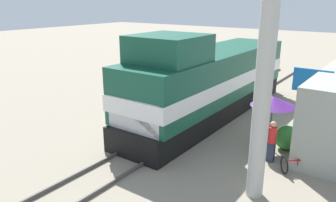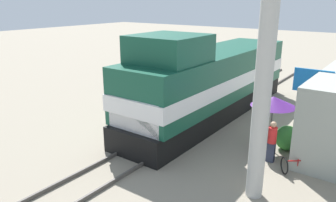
# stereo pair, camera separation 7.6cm
# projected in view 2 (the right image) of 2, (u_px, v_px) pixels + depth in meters

# --- Properties ---
(ground_plane) EXTENTS (120.00, 120.00, 0.00)m
(ground_plane) POSITION_uv_depth(u_px,v_px,m) (171.00, 137.00, 15.37)
(ground_plane) COLOR gray
(rail_near) EXTENTS (0.08, 36.70, 0.15)m
(rail_near) POSITION_uv_depth(u_px,v_px,m) (159.00, 132.00, 15.75)
(rail_near) COLOR #4C4742
(rail_near) RESTS_ON ground_plane
(rail_far) EXTENTS (0.08, 36.70, 0.15)m
(rail_far) POSITION_uv_depth(u_px,v_px,m) (184.00, 139.00, 14.94)
(rail_far) COLOR #4C4742
(rail_far) RESTS_ON ground_plane
(locomotive) EXTENTS (3.12, 13.62, 4.75)m
(locomotive) POSITION_uv_depth(u_px,v_px,m) (209.00, 82.00, 17.47)
(locomotive) COLOR black
(locomotive) RESTS_ON ground_plane
(utility_pole) EXTENTS (1.80, 0.53, 10.49)m
(utility_pole) POSITION_uv_depth(u_px,v_px,m) (268.00, 32.00, 9.26)
(utility_pole) COLOR #B2B2AD
(utility_pole) RESTS_ON ground_plane
(vendor_umbrella) EXTENTS (1.85, 1.85, 2.35)m
(vendor_umbrella) POSITION_uv_depth(u_px,v_px,m) (273.00, 101.00, 13.55)
(vendor_umbrella) COLOR #4C4C4C
(vendor_umbrella) RESTS_ON ground_plane
(billboard_sign) EXTENTS (1.63, 0.12, 3.29)m
(billboard_sign) POSITION_uv_depth(u_px,v_px,m) (312.00, 88.00, 14.34)
(billboard_sign) COLOR #595959
(billboard_sign) RESTS_ON ground_plane
(shrub_cluster) EXTENTS (1.06, 1.06, 1.06)m
(shrub_cluster) POSITION_uv_depth(u_px,v_px,m) (288.00, 138.00, 13.94)
(shrub_cluster) COLOR #388C38
(shrub_cluster) RESTS_ON ground_plane
(person_bystander) EXTENTS (0.34, 0.34, 1.69)m
(person_bystander) POSITION_uv_depth(u_px,v_px,m) (272.00, 140.00, 12.78)
(person_bystander) COLOR #2D3347
(person_bystander) RESTS_ON ground_plane
(bicycle) EXTENTS (1.65, 1.52, 0.66)m
(bicycle) POSITION_uv_depth(u_px,v_px,m) (305.00, 165.00, 12.07)
(bicycle) COLOR black
(bicycle) RESTS_ON ground_plane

